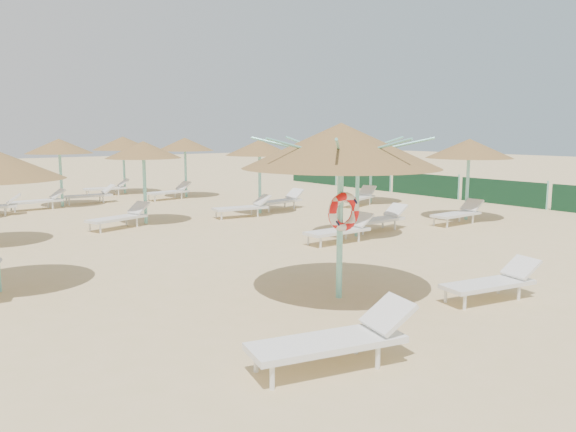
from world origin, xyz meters
TOP-DOWN VIEW (x-y plane):
  - ground at (0.00, 0.00)m, footprint 120.00×120.00m
  - main_palapa at (-0.06, 0.36)m, footprint 3.47×3.47m
  - lounger_main_a at (-2.11, -1.85)m, footprint 2.26×1.13m
  - lounger_main_b at (2.04, -1.38)m, footprint 1.97×0.93m
  - palapa_field at (2.44, 10.84)m, footprint 18.42×17.77m
  - windbreak_fence at (14.00, 9.96)m, footprint 0.08×19.84m

SIDE VIEW (x-z plane):
  - ground at x=0.00m, z-range 0.00..0.00m
  - lounger_main_b at x=2.04m, z-range -0.02..0.67m
  - lounger_main_a at x=-2.11m, z-range -0.02..0.77m
  - windbreak_fence at x=14.00m, z-range -0.05..1.05m
  - palapa_field at x=2.44m, z-range 0.95..3.66m
  - main_palapa at x=-0.06m, z-range 1.15..4.26m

